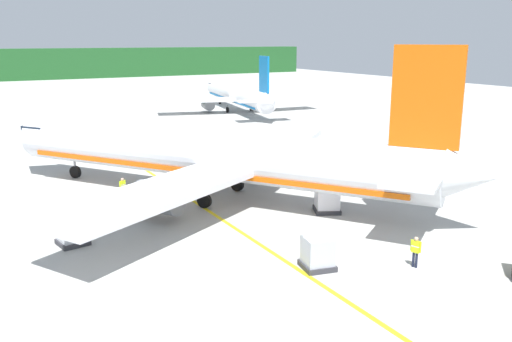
{
  "coord_description": "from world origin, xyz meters",
  "views": [
    {
      "loc": [
        -7.9,
        -19.82,
        12.25
      ],
      "look_at": [
        9.6,
        11.82,
        3.49
      ],
      "focal_mm": 38.42,
      "sensor_mm": 36.0,
      "label": 1
    }
  ],
  "objects_px": {
    "airliner_foreground": "(211,156)",
    "airliner_mid_apron": "(238,95)",
    "crew_loader_right": "(123,187)",
    "cargo_container_mid": "(327,200)",
    "cargo_container_far": "(72,229)",
    "crew_loader_left": "(416,249)",
    "cargo_container_near": "(317,253)"
  },
  "relations": [
    {
      "from": "airliner_foreground",
      "to": "crew_loader_left",
      "type": "xyz_separation_m",
      "value": [
        4.15,
        -17.84,
        -2.34
      ]
    },
    {
      "from": "crew_loader_left",
      "to": "cargo_container_far",
      "type": "bearing_deg",
      "value": 141.35
    },
    {
      "from": "cargo_container_near",
      "to": "cargo_container_mid",
      "type": "xyz_separation_m",
      "value": [
        6.44,
        7.93,
        -0.04
      ]
    },
    {
      "from": "cargo_container_far",
      "to": "crew_loader_left",
      "type": "relative_size",
      "value": 1.2
    },
    {
      "from": "airliner_mid_apron",
      "to": "crew_loader_right",
      "type": "xyz_separation_m",
      "value": [
        -32.26,
        -43.37,
        -1.73
      ]
    },
    {
      "from": "crew_loader_left",
      "to": "crew_loader_right",
      "type": "distance_m",
      "value": 23.05
    },
    {
      "from": "crew_loader_left",
      "to": "cargo_container_mid",
      "type": "bearing_deg",
      "value": 80.94
    },
    {
      "from": "airliner_mid_apron",
      "to": "cargo_container_near",
      "type": "bearing_deg",
      "value": -113.4
    },
    {
      "from": "airliner_mid_apron",
      "to": "cargo_container_far",
      "type": "height_order",
      "value": "airliner_mid_apron"
    },
    {
      "from": "airliner_foreground",
      "to": "airliner_mid_apron",
      "type": "relative_size",
      "value": 1.06
    },
    {
      "from": "cargo_container_near",
      "to": "cargo_container_mid",
      "type": "bearing_deg",
      "value": 50.95
    },
    {
      "from": "airliner_mid_apron",
      "to": "cargo_container_mid",
      "type": "height_order",
      "value": "airliner_mid_apron"
    },
    {
      "from": "airliner_foreground",
      "to": "cargo_container_far",
      "type": "relative_size",
      "value": 16.99
    },
    {
      "from": "crew_loader_right",
      "to": "cargo_container_mid",
      "type": "bearing_deg",
      "value": -39.83
    },
    {
      "from": "airliner_foreground",
      "to": "airliner_mid_apron",
      "type": "xyz_separation_m",
      "value": [
        25.95,
        46.08,
        -0.6
      ]
    },
    {
      "from": "airliner_foreground",
      "to": "cargo_container_far",
      "type": "bearing_deg",
      "value": -155.9
    },
    {
      "from": "airliner_foreground",
      "to": "cargo_container_mid",
      "type": "distance_m",
      "value": 9.74
    },
    {
      "from": "airliner_foreground",
      "to": "airliner_mid_apron",
      "type": "bearing_deg",
      "value": 60.61
    },
    {
      "from": "airliner_mid_apron",
      "to": "crew_loader_right",
      "type": "height_order",
      "value": "airliner_mid_apron"
    },
    {
      "from": "airliner_foreground",
      "to": "cargo_container_mid",
      "type": "xyz_separation_m",
      "value": [
        5.81,
        -7.4,
        -2.52
      ]
    },
    {
      "from": "cargo_container_far",
      "to": "crew_loader_right",
      "type": "distance_m",
      "value": 9.54
    },
    {
      "from": "airliner_foreground",
      "to": "crew_loader_right",
      "type": "distance_m",
      "value": 7.26
    },
    {
      "from": "crew_loader_right",
      "to": "airliner_foreground",
      "type": "bearing_deg",
      "value": -23.22
    },
    {
      "from": "airliner_mid_apron",
      "to": "cargo_container_mid",
      "type": "bearing_deg",
      "value": -110.63
    },
    {
      "from": "airliner_mid_apron",
      "to": "cargo_container_near",
      "type": "xyz_separation_m",
      "value": [
        -26.58,
        -61.42,
        -1.88
      ]
    },
    {
      "from": "airliner_foreground",
      "to": "crew_loader_right",
      "type": "relative_size",
      "value": 20.27
    },
    {
      "from": "airliner_foreground",
      "to": "crew_loader_left",
      "type": "bearing_deg",
      "value": -76.91
    },
    {
      "from": "cargo_container_mid",
      "to": "crew_loader_right",
      "type": "bearing_deg",
      "value": 140.17
    },
    {
      "from": "cargo_container_mid",
      "to": "cargo_container_far",
      "type": "bearing_deg",
      "value": 172.83
    },
    {
      "from": "cargo_container_near",
      "to": "crew_loader_left",
      "type": "distance_m",
      "value": 5.39
    },
    {
      "from": "airliner_foreground",
      "to": "airliner_mid_apron",
      "type": "height_order",
      "value": "airliner_foreground"
    },
    {
      "from": "cargo_container_mid",
      "to": "crew_loader_left",
      "type": "xyz_separation_m",
      "value": [
        -1.66,
        -10.43,
        0.18
      ]
    }
  ]
}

